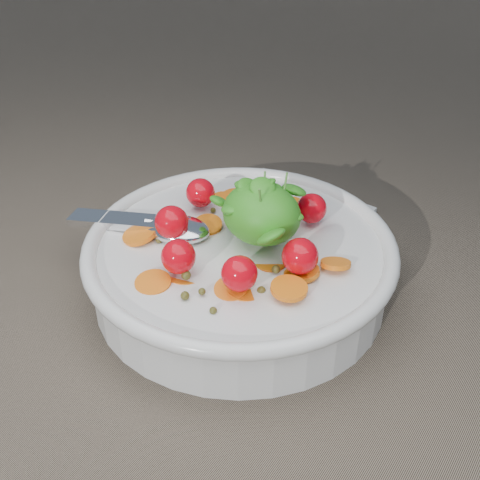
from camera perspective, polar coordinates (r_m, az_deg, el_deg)
The scene contains 3 objects.
ground at distance 0.53m, azimuth -2.31°, elevation -5.87°, with size 6.00×6.00×0.00m, color #796956.
bowl at distance 0.53m, azimuth 0.01°, elevation -1.99°, with size 0.29×0.27×0.12m.
napkin at distance 0.65m, azimuth 4.23°, elevation 2.57°, with size 0.15×0.13×0.01m, color white.
Camera 1 is at (0.25, -0.32, 0.35)m, focal length 45.00 mm.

